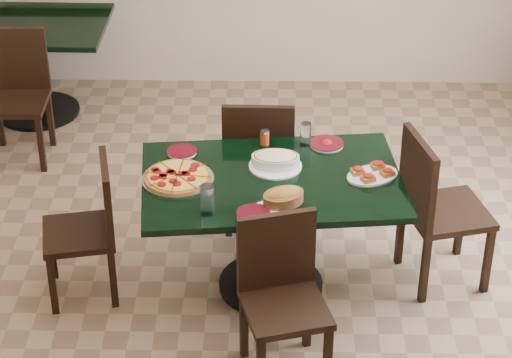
{
  "coord_description": "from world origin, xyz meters",
  "views": [
    {
      "loc": [
        0.23,
        -4.75,
        3.64
      ],
      "look_at": [
        0.14,
        0.0,
        0.73
      ],
      "focal_mm": 70.0,
      "sensor_mm": 36.0,
      "label": 1
    }
  ],
  "objects_px": {
    "main_table": "(271,206)",
    "chair_right": "(434,203)",
    "chair_near": "(281,288)",
    "bread_basket": "(283,196)",
    "lasagna_casserole": "(275,160)",
    "chair_left": "(91,223)",
    "pepperoni_pizza": "(178,177)",
    "bruschetta_platter": "(372,173)",
    "back_chair_near": "(17,87)",
    "chair_far": "(259,157)",
    "back_table": "(31,51)"
  },
  "relations": [
    {
      "from": "main_table",
      "to": "back_table",
      "type": "height_order",
      "value": "same"
    },
    {
      "from": "back_chair_near",
      "to": "lasagna_casserole",
      "type": "bearing_deg",
      "value": -39.52
    },
    {
      "from": "chair_near",
      "to": "lasagna_casserole",
      "type": "xyz_separation_m",
      "value": [
        -0.03,
        0.79,
        0.3
      ]
    },
    {
      "from": "chair_near",
      "to": "bread_basket",
      "type": "height_order",
      "value": "chair_near"
    },
    {
      "from": "chair_far",
      "to": "pepperoni_pizza",
      "type": "xyz_separation_m",
      "value": [
        -0.44,
        -0.65,
        0.24
      ]
    },
    {
      "from": "main_table",
      "to": "back_table",
      "type": "distance_m",
      "value": 2.85
    },
    {
      "from": "chair_far",
      "to": "chair_right",
      "type": "relative_size",
      "value": 0.97
    },
    {
      "from": "bruschetta_platter",
      "to": "lasagna_casserole",
      "type": "bearing_deg",
      "value": 143.38
    },
    {
      "from": "back_chair_near",
      "to": "bruschetta_platter",
      "type": "bearing_deg",
      "value": -34.24
    },
    {
      "from": "chair_near",
      "to": "chair_right",
      "type": "relative_size",
      "value": 0.92
    },
    {
      "from": "back_table",
      "to": "back_chair_near",
      "type": "height_order",
      "value": "back_chair_near"
    },
    {
      "from": "main_table",
      "to": "chair_right",
      "type": "distance_m",
      "value": 0.93
    },
    {
      "from": "lasagna_casserole",
      "to": "back_chair_near",
      "type": "bearing_deg",
      "value": 142.5
    },
    {
      "from": "main_table",
      "to": "chair_far",
      "type": "relative_size",
      "value": 1.64
    },
    {
      "from": "chair_left",
      "to": "back_chair_near",
      "type": "distance_m",
      "value": 1.8
    },
    {
      "from": "lasagna_casserole",
      "to": "bread_basket",
      "type": "height_order",
      "value": "bread_basket"
    },
    {
      "from": "chair_far",
      "to": "chair_left",
      "type": "xyz_separation_m",
      "value": [
        -0.94,
        -0.68,
        -0.05
      ]
    },
    {
      "from": "chair_far",
      "to": "lasagna_casserole",
      "type": "height_order",
      "value": "chair_far"
    },
    {
      "from": "chair_left",
      "to": "pepperoni_pizza",
      "type": "relative_size",
      "value": 2.12
    },
    {
      "from": "back_table",
      "to": "pepperoni_pizza",
      "type": "distance_m",
      "value": 2.58
    },
    {
      "from": "chair_right",
      "to": "chair_left",
      "type": "relative_size",
      "value": 1.12
    },
    {
      "from": "chair_far",
      "to": "pepperoni_pizza",
      "type": "bearing_deg",
      "value": 57.14
    },
    {
      "from": "pepperoni_pizza",
      "to": "bruschetta_platter",
      "type": "distance_m",
      "value": 1.08
    },
    {
      "from": "main_table",
      "to": "bread_basket",
      "type": "distance_m",
      "value": 0.34
    },
    {
      "from": "chair_far",
      "to": "main_table",
      "type": "bearing_deg",
      "value": 98.55
    },
    {
      "from": "chair_right",
      "to": "back_chair_near",
      "type": "height_order",
      "value": "chair_right"
    },
    {
      "from": "back_chair_near",
      "to": "pepperoni_pizza",
      "type": "height_order",
      "value": "back_chair_near"
    },
    {
      "from": "chair_near",
      "to": "chair_right",
      "type": "xyz_separation_m",
      "value": [
        0.87,
        0.75,
        0.05
      ]
    },
    {
      "from": "chair_near",
      "to": "lasagna_casserole",
      "type": "relative_size",
      "value": 2.94
    },
    {
      "from": "bruschetta_platter",
      "to": "main_table",
      "type": "bearing_deg",
      "value": 156.23
    },
    {
      "from": "main_table",
      "to": "chair_left",
      "type": "distance_m",
      "value": 1.03
    },
    {
      "from": "chair_right",
      "to": "chair_near",
      "type": "bearing_deg",
      "value": 115.69
    },
    {
      "from": "main_table",
      "to": "lasagna_casserole",
      "type": "xyz_separation_m",
      "value": [
        0.02,
        0.12,
        0.23
      ]
    },
    {
      "from": "lasagna_casserole",
      "to": "bruschetta_platter",
      "type": "relative_size",
      "value": 0.82
    },
    {
      "from": "pepperoni_pizza",
      "to": "bruschetta_platter",
      "type": "relative_size",
      "value": 1.11
    },
    {
      "from": "chair_left",
      "to": "bread_basket",
      "type": "distance_m",
      "value": 1.15
    },
    {
      "from": "pepperoni_pizza",
      "to": "lasagna_casserole",
      "type": "xyz_separation_m",
      "value": [
        0.54,
        0.15,
        0.03
      ]
    },
    {
      "from": "chair_near",
      "to": "pepperoni_pizza",
      "type": "distance_m",
      "value": 0.9
    },
    {
      "from": "chair_near",
      "to": "bruschetta_platter",
      "type": "height_order",
      "value": "chair_near"
    },
    {
      "from": "pepperoni_pizza",
      "to": "chair_right",
      "type": "bearing_deg",
      "value": 4.56
    },
    {
      "from": "back_chair_near",
      "to": "bread_basket",
      "type": "xyz_separation_m",
      "value": [
        1.86,
        -1.82,
        0.27
      ]
    },
    {
      "from": "pepperoni_pizza",
      "to": "bread_basket",
      "type": "xyz_separation_m",
      "value": [
        0.58,
        -0.22,
        0.02
      ]
    },
    {
      "from": "main_table",
      "to": "bruschetta_platter",
      "type": "height_order",
      "value": "bruschetta_platter"
    },
    {
      "from": "chair_near",
      "to": "chair_left",
      "type": "bearing_deg",
      "value": 134.93
    },
    {
      "from": "back_table",
      "to": "chair_left",
      "type": "distance_m",
      "value": 2.37
    },
    {
      "from": "chair_right",
      "to": "pepperoni_pizza",
      "type": "xyz_separation_m",
      "value": [
        -1.45,
        -0.12,
        0.23
      ]
    },
    {
      "from": "chair_far",
      "to": "bread_basket",
      "type": "height_order",
      "value": "chair_far"
    },
    {
      "from": "main_table",
      "to": "chair_near",
      "type": "xyz_separation_m",
      "value": [
        0.05,
        -0.66,
        -0.08
      ]
    },
    {
      "from": "back_chair_near",
      "to": "main_table",
      "type": "bearing_deg",
      "value": -42.12
    },
    {
      "from": "lasagna_casserole",
      "to": "bruschetta_platter",
      "type": "xyz_separation_m",
      "value": [
        0.54,
        -0.1,
        -0.02
      ]
    }
  ]
}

